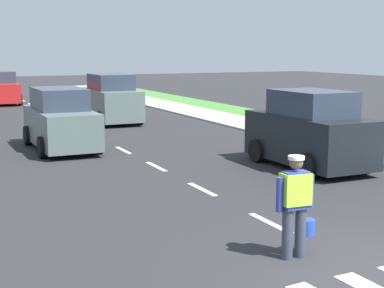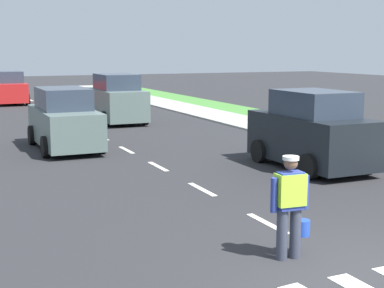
# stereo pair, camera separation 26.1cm
# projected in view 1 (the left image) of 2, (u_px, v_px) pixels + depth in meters

# --- Properties ---
(ground_plane) EXTENTS (96.00, 96.00, 0.00)m
(ground_plane) POSITION_uv_depth(u_px,v_px,m) (62.00, 120.00, 27.49)
(ground_plane) COLOR #28282B
(sidewalk_right) EXTENTS (2.40, 72.00, 0.14)m
(sidewalk_right) POSITION_uv_depth(u_px,v_px,m) (330.00, 143.00, 20.65)
(sidewalk_right) COLOR #9E9E99
(sidewalk_right) RESTS_ON ground
(grass_verge_right) EXTENTS (2.40, 72.00, 0.06)m
(grass_verge_right) POSITION_uv_depth(u_px,v_px,m) (381.00, 139.00, 21.65)
(grass_verge_right) COLOR #478438
(grass_verge_right) RESTS_ON ground
(lane_center_line) EXTENTS (0.14, 46.40, 0.01)m
(lane_center_line) POSITION_uv_depth(u_px,v_px,m) (45.00, 111.00, 31.25)
(lane_center_line) COLOR silver
(lane_center_line) RESTS_ON ground
(road_worker) EXTENTS (0.77, 0.36, 1.67)m
(road_worker) POSITION_uv_depth(u_px,v_px,m) (296.00, 201.00, 9.14)
(road_worker) COLOR #383D4C
(road_worker) RESTS_ON ground
(car_parked_curbside) EXTENTS (2.07, 4.06, 2.19)m
(car_parked_curbside) POSITION_uv_depth(u_px,v_px,m) (309.00, 132.00, 16.25)
(car_parked_curbside) COLOR black
(car_parked_curbside) RESTS_ON ground
(car_outgoing_far) EXTENTS (2.07, 4.28, 2.22)m
(car_outgoing_far) POSITION_uv_depth(u_px,v_px,m) (111.00, 100.00, 26.36)
(car_outgoing_far) COLOR slate
(car_outgoing_far) RESTS_ON ground
(car_oncoming_lead) EXTENTS (1.99, 4.38, 2.05)m
(car_oncoming_lead) POSITION_uv_depth(u_px,v_px,m) (61.00, 121.00, 19.26)
(car_oncoming_lead) COLOR slate
(car_oncoming_lead) RESTS_ON ground
(car_oncoming_third) EXTENTS (2.05, 3.95, 2.01)m
(car_oncoming_third) POSITION_uv_depth(u_px,v_px,m) (1.00, 89.00, 35.26)
(car_oncoming_third) COLOR red
(car_oncoming_third) RESTS_ON ground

